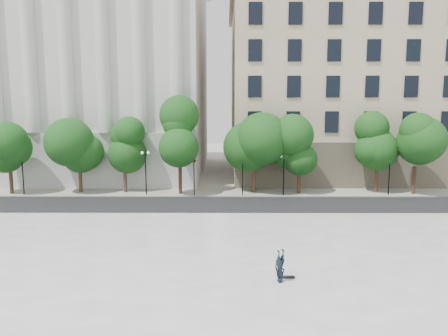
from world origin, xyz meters
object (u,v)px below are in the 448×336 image
(person_lying, at_px, (280,278))
(skateboard, at_px, (286,277))
(traffic_light_east, at_px, (243,159))
(traffic_light_west, at_px, (194,159))

(person_lying, height_order, skateboard, person_lying)
(traffic_light_east, bearing_deg, person_lying, -87.44)
(traffic_light_west, height_order, traffic_light_east, traffic_light_east)
(traffic_light_west, distance_m, person_lying, 22.65)
(traffic_light_west, relative_size, person_lying, 2.61)
(person_lying, xyz_separation_m, skateboard, (0.38, 0.53, -0.18))
(traffic_light_east, distance_m, person_lying, 21.95)
(traffic_light_east, height_order, person_lying, traffic_light_east)
(traffic_light_west, distance_m, skateboard, 22.27)
(traffic_light_west, xyz_separation_m, traffic_light_east, (4.72, 0.00, 0.02))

